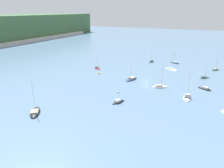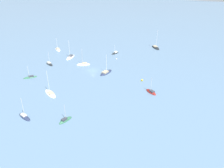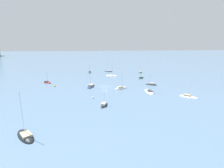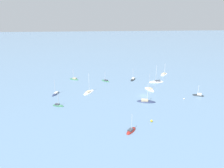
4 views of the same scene
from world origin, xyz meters
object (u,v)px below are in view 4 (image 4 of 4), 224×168
(sailboat_2, at_px, (156,82))
(sailboat_4, at_px, (131,131))
(sailboat_5, at_px, (58,106))
(sailboat_9, at_px, (149,90))
(mooring_buoy_0, at_px, (184,99))
(sailboat_3, at_px, (89,92))
(sailboat_10, at_px, (198,95))
(sailboat_11, at_px, (164,74))
(sailboat_12, at_px, (56,94))
(sailboat_6, at_px, (133,80))
(sailboat_0, at_px, (146,102))
(sailboat_8, at_px, (105,81))
(mooring_buoy_1, at_px, (152,121))
(sailboat_1, at_px, (74,79))

(sailboat_2, relative_size, sailboat_4, 1.49)
(sailboat_5, height_order, sailboat_9, sailboat_9)
(mooring_buoy_0, bearing_deg, sailboat_3, -15.36)
(sailboat_10, xyz_separation_m, sailboat_11, (6.25, -35.93, -0.04))
(sailboat_11, distance_m, sailboat_12, 70.17)
(sailboat_12, bearing_deg, sailboat_6, 135.67)
(sailboat_0, height_order, sailboat_5, sailboat_0)
(sailboat_9, height_order, mooring_buoy_0, sailboat_9)
(sailboat_4, bearing_deg, sailboat_12, 78.56)
(sailboat_6, height_order, mooring_buoy_0, sailboat_6)
(sailboat_0, relative_size, sailboat_12, 1.17)
(sailboat_9, height_order, sailboat_10, sailboat_9)
(sailboat_3, relative_size, sailboat_6, 1.40)
(sailboat_3, relative_size, sailboat_12, 1.29)
(sailboat_2, distance_m, sailboat_12, 57.02)
(sailboat_11, bearing_deg, sailboat_3, 163.37)
(sailboat_3, xyz_separation_m, sailboat_11, (-47.58, -27.67, 0.02))
(sailboat_9, distance_m, sailboat_10, 24.11)
(sailboat_0, relative_size, sailboat_8, 1.52)
(sailboat_2, relative_size, sailboat_10, 1.79)
(sailboat_5, xyz_separation_m, sailboat_8, (-22.35, -32.57, -0.01))
(sailboat_9, xyz_separation_m, sailboat_11, (-15.85, -26.27, -0.00))
(sailboat_10, bearing_deg, mooring_buoy_1, 62.37)
(sailboat_0, relative_size, mooring_buoy_0, 13.93)
(sailboat_1, relative_size, mooring_buoy_0, 10.17)
(sailboat_3, bearing_deg, sailboat_12, 125.66)
(sailboat_0, distance_m, sailboat_5, 39.66)
(sailboat_3, height_order, sailboat_6, sailboat_3)
(mooring_buoy_0, bearing_deg, sailboat_11, -93.70)
(sailboat_8, relative_size, sailboat_12, 0.77)
(sailboat_8, xyz_separation_m, mooring_buoy_0, (-35.73, 29.86, 0.27))
(mooring_buoy_0, bearing_deg, sailboat_10, -155.11)
(sailboat_1, distance_m, sailboat_11, 57.26)
(sailboat_10, height_order, sailboat_12, sailboat_12)
(sailboat_0, height_order, sailboat_11, sailboat_0)
(sailboat_0, bearing_deg, sailboat_12, 176.41)
(sailboat_8, bearing_deg, sailboat_11, -119.32)
(sailboat_4, xyz_separation_m, sailboat_6, (-10.09, -56.55, 0.04))
(mooring_buoy_1, bearing_deg, sailboat_1, -57.82)
(sailboat_6, relative_size, mooring_buoy_1, 9.10)
(sailboat_5, xyz_separation_m, sailboat_10, (-66.92, -6.80, 0.03))
(sailboat_8, relative_size, sailboat_11, 0.80)
(sailboat_9, xyz_separation_m, sailboat_12, (48.17, 2.46, 0.00))
(sailboat_2, height_order, mooring_buoy_0, sailboat_2)
(sailboat_1, height_order, sailboat_6, sailboat_6)
(sailboat_4, xyz_separation_m, sailboat_8, (6.48, -55.48, 0.01))
(sailboat_8, bearing_deg, sailboat_5, 101.36)
(mooring_buoy_0, bearing_deg, sailboat_8, -39.89)
(sailboat_0, bearing_deg, sailboat_9, 83.39)
(mooring_buoy_1, bearing_deg, sailboat_5, -24.22)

